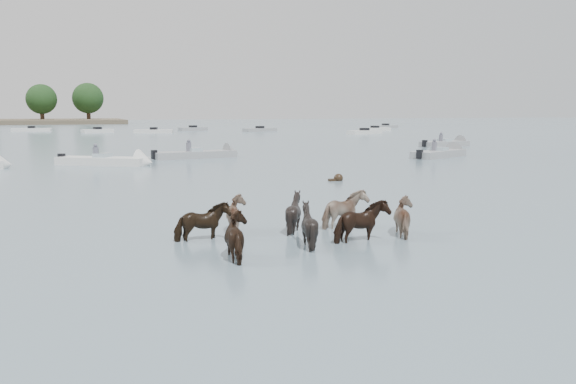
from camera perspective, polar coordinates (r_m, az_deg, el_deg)
name	(u,v)px	position (r m, az deg, el deg)	size (l,w,h in m)	color
ground	(281,243)	(15.60, -0.66, -4.76)	(400.00, 400.00, 0.00)	slate
pony_herd	(303,222)	(16.08, 1.40, -2.84)	(6.67, 4.48, 1.28)	black
swimming_pony	(338,179)	(29.28, 4.62, 1.24)	(0.72, 0.44, 0.44)	black
motorboat_b	(115,161)	(38.95, -15.77, 2.75)	(5.98, 4.61, 1.92)	silver
motorboat_c	(205,154)	(43.85, -7.67, 3.48)	(6.50, 2.59, 1.92)	gray
motorboat_d	(444,153)	(45.88, 14.29, 3.50)	(5.86, 4.08, 1.92)	gray
motorboat_e	(450,144)	(59.15, 14.84, 4.36)	(5.64, 2.59, 1.92)	gray
distant_flotilla	(107,132)	(91.58, -16.46, 5.39)	(108.30, 30.20, 0.93)	gray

